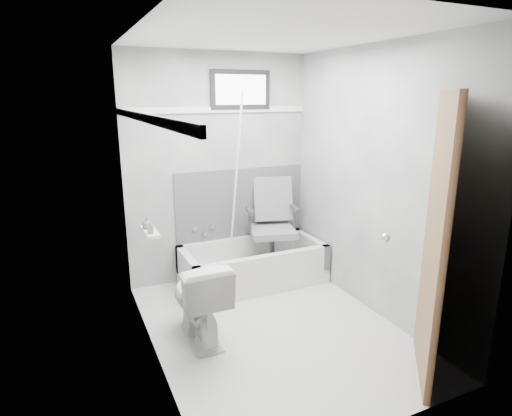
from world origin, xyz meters
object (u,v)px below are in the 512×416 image
toilet (199,299)px  soap_bottle_a (150,227)px  bathtub (253,264)px  office_chair (272,225)px  door (501,251)px  soap_bottle_b (147,223)px

toilet → soap_bottle_a: 0.71m
bathtub → soap_bottle_a: bearing=-151.3°
office_chair → soap_bottle_a: size_ratio=9.95×
toilet → door: bearing=139.4°
office_chair → door: 2.35m
soap_bottle_a → soap_bottle_b: soap_bottle_a is taller
office_chair → soap_bottle_a: office_chair is taller
bathtub → toilet: (-0.85, -0.81, 0.14)m
bathtub → soap_bottle_b: size_ratio=14.65×
office_chair → soap_bottle_a: 1.62m
soap_bottle_a → toilet: bearing=-28.3°
bathtub → soap_bottle_a: (-1.17, -0.64, 0.76)m
soap_bottle_a → office_chair: bearing=25.8°
bathtub → toilet: 1.18m
office_chair → toilet: office_chair is taller
soap_bottle_b → bathtub: bearing=23.1°
office_chair → soap_bottle_b: (-1.42, -0.55, 0.35)m
bathtub → soap_bottle_a: soap_bottle_a is taller
soap_bottle_a → soap_bottle_b: 0.14m
office_chair → toilet: bearing=-126.8°
soap_bottle_a → soap_bottle_b: size_ratio=0.96×
office_chair → soap_bottle_a: (-1.42, -0.69, 0.36)m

